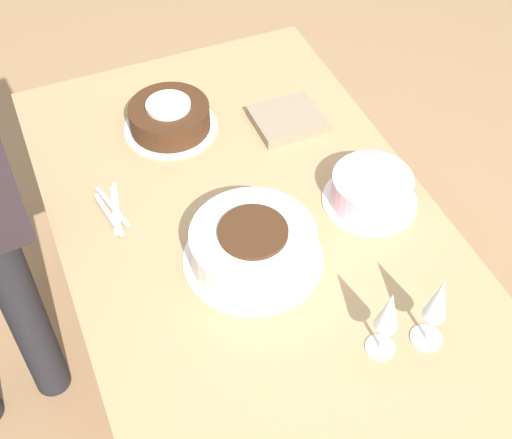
{
  "coord_description": "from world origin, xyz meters",
  "views": [
    {
      "loc": [
        1.07,
        -0.45,
        2.08
      ],
      "look_at": [
        0.0,
        0.0,
        0.77
      ],
      "focal_mm": 50.0,
      "sensor_mm": 36.0,
      "label": 1
    }
  ],
  "objects": [
    {
      "name": "napkin_stack",
      "position": [
        -0.35,
        0.24,
        0.74
      ],
      "size": [
        0.17,
        0.19,
        0.03
      ],
      "color": "gray",
      "rests_on": "dining_table"
    },
    {
      "name": "cake_center_white",
      "position": [
        0.07,
        -0.04,
        0.77
      ],
      "size": [
        0.34,
        0.34,
        0.11
      ],
      "color": "white",
      "rests_on": "dining_table"
    },
    {
      "name": "cake_back_decorated",
      "position": [
        0.01,
        0.31,
        0.76
      ],
      "size": [
        0.25,
        0.25,
        0.09
      ],
      "color": "white",
      "rests_on": "dining_table"
    },
    {
      "name": "cake_front_chocolate",
      "position": [
        -0.46,
        -0.07,
        0.76
      ],
      "size": [
        0.27,
        0.27,
        0.09
      ],
      "color": "white",
      "rests_on": "dining_table"
    },
    {
      "name": "wine_glass_near",
      "position": [
        0.43,
        0.23,
        0.86
      ],
      "size": [
        0.07,
        0.07,
        0.21
      ],
      "color": "silver",
      "rests_on": "dining_table"
    },
    {
      "name": "dining_table",
      "position": [
        0.0,
        0.0,
        0.62
      ],
      "size": [
        1.59,
        0.94,
        0.72
      ],
      "color": "tan",
      "rests_on": "ground_plane"
    },
    {
      "name": "fork_pile",
      "position": [
        -0.21,
        -0.31,
        0.73
      ],
      "size": [
        0.2,
        0.07,
        0.01
      ],
      "color": "silver",
      "rests_on": "dining_table"
    },
    {
      "name": "wine_glass_far",
      "position": [
        0.41,
        0.12,
        0.86
      ],
      "size": [
        0.07,
        0.07,
        0.2
      ],
      "color": "silver",
      "rests_on": "dining_table"
    },
    {
      "name": "ground_plane",
      "position": [
        0.0,
        0.0,
        0.0
      ],
      "size": [
        12.0,
        12.0,
        0.0
      ],
      "primitive_type": "plane",
      "color": "#A87F56"
    }
  ]
}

